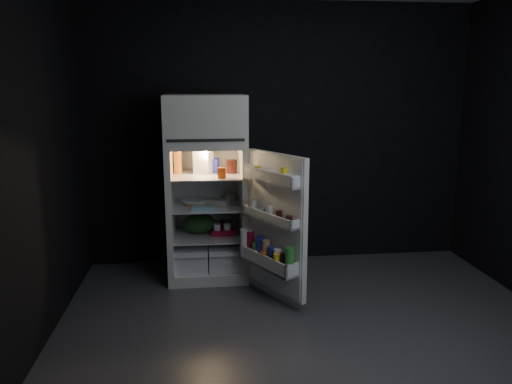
{
  "coord_description": "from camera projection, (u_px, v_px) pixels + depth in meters",
  "views": [
    {
      "loc": [
        -0.84,
        -3.47,
        1.87
      ],
      "look_at": [
        -0.33,
        1.0,
        0.9
      ],
      "focal_mm": 35.0,
      "sensor_mm": 36.0,
      "label": 1
    }
  ],
  "objects": [
    {
      "name": "fridge_door",
      "position": [
        273.0,
        227.0,
        4.29
      ],
      "size": [
        0.52,
        0.72,
        1.22
      ],
      "color": "white",
      "rests_on": "ground"
    },
    {
      "name": "pie",
      "position": [
        197.0,
        202.0,
        4.88
      ],
      "size": [
        0.36,
        0.36,
        0.04
      ],
      "primitive_type": "cylinder",
      "rotation": [
        0.0,
        0.0,
        0.39
      ],
      "color": "tan",
      "rests_on": "refrigerator"
    },
    {
      "name": "flat_package",
      "position": [
        202.0,
        209.0,
        4.62
      ],
      "size": [
        0.2,
        0.12,
        0.04
      ],
      "primitive_type": "cube",
      "rotation": [
        0.0,
        0.0,
        -0.14
      ],
      "color": "#7EB0C3",
      "rests_on": "refrigerator"
    },
    {
      "name": "wall_back",
      "position": [
        280.0,
        135.0,
        5.23
      ],
      "size": [
        4.0,
        0.0,
        2.7
      ],
      "primitive_type": "cube",
      "color": "black",
      "rests_on": "ground"
    },
    {
      "name": "egg_carton",
      "position": [
        215.0,
        203.0,
        4.78
      ],
      "size": [
        0.28,
        0.19,
        0.07
      ],
      "primitive_type": "cube",
      "rotation": [
        0.0,
        0.0,
        -0.39
      ],
      "color": "gray",
      "rests_on": "refrigerator"
    },
    {
      "name": "amber_bottle",
      "position": [
        177.0,
        162.0,
        4.82
      ],
      "size": [
        0.09,
        0.09,
        0.22
      ],
      "primitive_type": "cylinder",
      "rotation": [
        0.0,
        0.0,
        -0.07
      ],
      "color": "#A9561B",
      "rests_on": "refrigerator"
    },
    {
      "name": "produce_bag",
      "position": [
        199.0,
        223.0,
        4.94
      ],
      "size": [
        0.41,
        0.38,
        0.2
      ],
      "primitive_type": "ellipsoid",
      "rotation": [
        0.0,
        0.0,
        -0.36
      ],
      "color": "#193815",
      "rests_on": "refrigerator"
    },
    {
      "name": "floor",
      "position": [
        313.0,
        331.0,
        3.86
      ],
      "size": [
        4.0,
        3.4,
        0.0
      ],
      "primitive_type": "cube",
      "color": "#48484C",
      "rests_on": "ground"
    },
    {
      "name": "small_can_red",
      "position": [
        224.0,
        225.0,
        5.09
      ],
      "size": [
        0.09,
        0.09,
        0.09
      ],
      "primitive_type": "cylinder",
      "rotation": [
        0.0,
        0.0,
        -0.41
      ],
      "color": "maroon",
      "rests_on": "refrigerator"
    },
    {
      "name": "small_carton",
      "position": [
        222.0,
        173.0,
        4.59
      ],
      "size": [
        0.08,
        0.07,
        0.1
      ],
      "primitive_type": "cube",
      "rotation": [
        0.0,
        0.0,
        -0.2
      ],
      "color": "#BF4A16",
      "rests_on": "refrigerator"
    },
    {
      "name": "milk_jug",
      "position": [
        204.0,
        161.0,
        4.82
      ],
      "size": [
        0.2,
        0.2,
        0.24
      ],
      "primitive_type": "cube",
      "rotation": [
        0.0,
        0.0,
        -0.4
      ],
      "color": "white",
      "rests_on": "refrigerator"
    },
    {
      "name": "yogurt_tray",
      "position": [
        223.0,
        232.0,
        4.9
      ],
      "size": [
        0.23,
        0.13,
        0.05
      ],
      "primitive_type": "cube",
      "rotation": [
        0.0,
        0.0,
        -0.01
      ],
      "color": "maroon",
      "rests_on": "refrigerator"
    },
    {
      "name": "wall_front",
      "position": [
        419.0,
        223.0,
        1.92
      ],
      "size": [
        4.0,
        0.0,
        2.7
      ],
      "primitive_type": "cube",
      "color": "black",
      "rests_on": "ground"
    },
    {
      "name": "mayo_jar",
      "position": [
        214.0,
        165.0,
        4.88
      ],
      "size": [
        0.13,
        0.13,
        0.14
      ],
      "primitive_type": "cylinder",
      "rotation": [
        0.0,
        0.0,
        -0.36
      ],
      "color": "#1D26A0",
      "rests_on": "refrigerator"
    },
    {
      "name": "small_can_silver",
      "position": [
        233.0,
        224.0,
        5.1
      ],
      "size": [
        0.07,
        0.07,
        0.09
      ],
      "primitive_type": "cylinder",
      "rotation": [
        0.0,
        0.0,
        0.05
      ],
      "color": "white",
      "rests_on": "refrigerator"
    },
    {
      "name": "refrigerator",
      "position": [
        206.0,
        181.0,
        4.86
      ],
      "size": [
        0.76,
        0.71,
        1.78
      ],
      "color": "white",
      "rests_on": "ground"
    },
    {
      "name": "wrapped_pkg",
      "position": [
        231.0,
        197.0,
        5.05
      ],
      "size": [
        0.12,
        0.11,
        0.05
      ],
      "primitive_type": "cube",
      "rotation": [
        0.0,
        0.0,
        0.17
      ],
      "color": "beige",
      "rests_on": "refrigerator"
    },
    {
      "name": "wall_left",
      "position": [
        26.0,
        164.0,
        3.36
      ],
      "size": [
        0.0,
        3.4,
        2.7
      ],
      "primitive_type": "cube",
      "color": "black",
      "rests_on": "ground"
    },
    {
      "name": "jam_jar",
      "position": [
        232.0,
        167.0,
        4.85
      ],
      "size": [
        0.12,
        0.12,
        0.13
      ],
      "primitive_type": "cylinder",
      "rotation": [
        0.0,
        0.0,
        0.18
      ],
      "color": "black",
      "rests_on": "refrigerator"
    }
  ]
}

